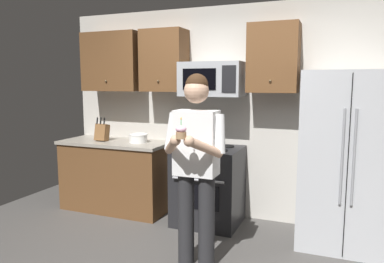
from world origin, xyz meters
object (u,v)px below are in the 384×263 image
oven_range (208,185)px  knife_block (102,132)px  refrigerator (347,160)px  person (196,160)px  microwave (212,79)px  bowl_large_white (138,138)px  cupcake (181,132)px

oven_range → knife_block: knife_block is taller
refrigerator → person: bearing=-142.2°
microwave → person: bearing=-78.5°
oven_range → knife_block: bearing=-178.9°
refrigerator → bowl_large_white: (-2.46, 0.07, 0.08)m
oven_range → bowl_large_white: 1.09m
microwave → bowl_large_white: 1.22m
bowl_large_white → person: (1.19, -1.05, 0.02)m
bowl_large_white → cupcake: bearing=-49.1°
microwave → bowl_large_white: bearing=-174.5°
oven_range → refrigerator: bearing=-1.5°
refrigerator → cupcake: (-1.27, -1.31, 0.39)m
oven_range → bowl_large_white: bowl_large_white is taller
microwave → refrigerator: bearing=-6.0°
bowl_large_white → microwave: bearing=5.5°
bowl_large_white → cupcake: 1.85m
microwave → refrigerator: (1.50, -0.16, -0.82)m
knife_block → cupcake: cupcake is taller
microwave → knife_block: 1.63m
refrigerator → person: 1.61m
oven_range → cupcake: bearing=-80.2°
cupcake → person: bearing=90.0°
bowl_large_white → cupcake: size_ratio=1.38×
refrigerator → knife_block: 2.97m
oven_range → person: bearing=-77.2°
refrigerator → oven_range: bearing=178.5°
refrigerator → knife_block: size_ratio=5.63×
knife_block → bowl_large_white: 0.52m
cupcake → oven_range: bearing=99.8°
oven_range → knife_block: 1.58m
microwave → knife_block: (-1.47, -0.15, -0.69)m
microwave → cupcake: 1.55m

